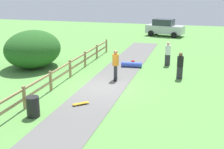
# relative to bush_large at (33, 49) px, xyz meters

# --- Properties ---
(ground_plane) EXTENTS (60.00, 60.00, 0.00)m
(ground_plane) POSITION_rel_bush_large_xyz_m (6.02, -2.83, -1.29)
(ground_plane) COLOR #568E42
(asphalt_path) EXTENTS (2.40, 28.00, 0.02)m
(asphalt_path) POSITION_rel_bush_large_xyz_m (6.02, -2.83, -1.28)
(asphalt_path) COLOR #605E5B
(asphalt_path) RESTS_ON ground_plane
(wooden_fence) EXTENTS (0.12, 18.12, 1.10)m
(wooden_fence) POSITION_rel_bush_large_xyz_m (3.42, -2.83, -0.62)
(wooden_fence) COLOR #997A51
(wooden_fence) RESTS_ON ground_plane
(bush_large) EXTENTS (3.64, 4.36, 2.57)m
(bush_large) POSITION_rel_bush_large_xyz_m (0.00, 0.00, 0.00)
(bush_large) COLOR #23561E
(bush_large) RESTS_ON ground_plane
(trash_bin) EXTENTS (0.56, 0.56, 0.90)m
(trash_bin) POSITION_rel_bush_large_xyz_m (4.22, -7.31, -0.84)
(trash_bin) COLOR black
(trash_bin) RESTS_ON ground_plane
(skater_riding) EXTENTS (0.45, 0.82, 1.81)m
(skater_riding) POSITION_rel_bush_large_xyz_m (6.27, -1.35, -0.25)
(skater_riding) COLOR black
(skater_riding) RESTS_ON asphalt_path
(skater_fallen) EXTENTS (1.46, 1.21, 0.36)m
(skater_fallen) POSITION_rel_bush_large_xyz_m (6.58, 1.84, -1.09)
(skater_fallen) COLOR blue
(skater_fallen) RESTS_ON asphalt_path
(skateboard_loose) EXTENTS (0.72, 0.69, 0.08)m
(skateboard_loose) POSITION_rel_bush_large_xyz_m (5.72, -5.59, -1.20)
(skateboard_loose) COLOR #BF8C19
(skateboard_loose) RESTS_ON asphalt_path
(bystander_white) EXTENTS (0.54, 0.54, 1.70)m
(bystander_white) POSITION_rel_bush_large_xyz_m (8.93, 2.99, -0.35)
(bystander_white) COLOR #2D2D33
(bystander_white) RESTS_ON ground_plane
(bystander_black) EXTENTS (0.48, 0.48, 1.64)m
(bystander_black) POSITION_rel_bush_large_xyz_m (9.96, -0.01, -0.39)
(bystander_black) COLOR #2D2D33
(bystander_black) RESTS_ON ground_plane
(parked_car_silver) EXTENTS (4.47, 2.69, 1.92)m
(parked_car_silver) POSITION_rel_bush_large_xyz_m (7.29, 16.32, -0.33)
(parked_car_silver) COLOR #B7B7BC
(parked_car_silver) RESTS_ON ground_plane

